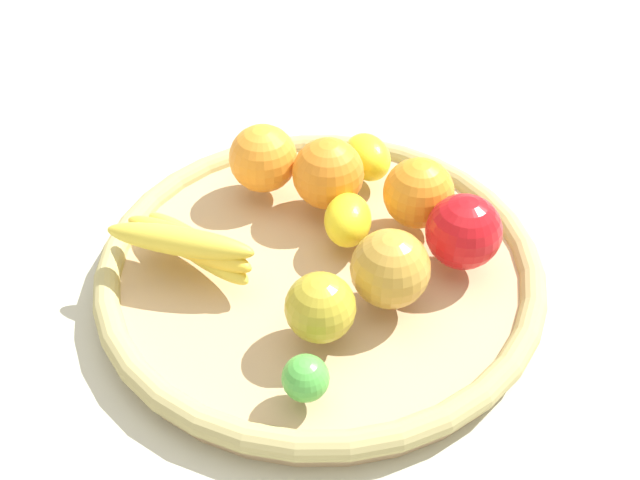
# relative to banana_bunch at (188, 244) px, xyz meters

# --- Properties ---
(ground_plane) EXTENTS (2.40, 2.40, 0.00)m
(ground_plane) POSITION_rel_banana_bunch_xyz_m (-0.13, -0.00, -0.07)
(ground_plane) COLOR #B7B6A2
(ground_plane) RESTS_ON ground
(basket) EXTENTS (0.47, 0.47, 0.04)m
(basket) POSITION_rel_banana_bunch_xyz_m (-0.13, -0.00, -0.05)
(basket) COLOR tan
(basket) RESTS_ON ground_plane
(banana_bunch) EXTENTS (0.15, 0.13, 0.06)m
(banana_bunch) POSITION_rel_banana_bunch_xyz_m (0.00, 0.00, 0.00)
(banana_bunch) COLOR yellow
(banana_bunch) RESTS_ON basket
(lime_0) EXTENTS (0.05, 0.05, 0.04)m
(lime_0) POSITION_rel_banana_bunch_xyz_m (-0.10, 0.17, -0.01)
(lime_0) COLOR green
(lime_0) RESTS_ON basket
(apple_0) EXTENTS (0.11, 0.11, 0.08)m
(apple_0) POSITION_rel_banana_bunch_xyz_m (-0.19, 0.07, 0.01)
(apple_0) COLOR #BC8E34
(apple_0) RESTS_ON basket
(apple_2) EXTENTS (0.07, 0.07, 0.07)m
(apple_2) POSITION_rel_banana_bunch_xyz_m (-0.12, 0.11, 0.00)
(apple_2) COLOR gold
(apple_2) RESTS_ON basket
(lemon_0) EXTENTS (0.07, 0.08, 0.05)m
(lemon_0) POSITION_rel_banana_bunch_xyz_m (-0.20, -0.13, -0.00)
(lemon_0) COLOR yellow
(lemon_0) RESTS_ON basket
(orange_0) EXTENTS (0.09, 0.09, 0.08)m
(orange_0) POSITION_rel_banana_bunch_xyz_m (-0.24, -0.04, 0.01)
(orange_0) COLOR orange
(orange_0) RESTS_ON basket
(orange_1) EXTENTS (0.09, 0.09, 0.08)m
(orange_1) POSITION_rel_banana_bunch_xyz_m (-0.15, -0.09, 0.01)
(orange_1) COLOR orange
(orange_1) RESTS_ON basket
(orange_2) EXTENTS (0.08, 0.08, 0.08)m
(orange_2) POSITION_rel_banana_bunch_xyz_m (-0.08, -0.12, 0.01)
(orange_2) COLOR orange
(orange_2) RESTS_ON basket
(lemon_1) EXTENTS (0.06, 0.08, 0.05)m
(lemon_1) POSITION_rel_banana_bunch_xyz_m (-0.16, -0.02, -0.00)
(lemon_1) COLOR yellow
(lemon_1) RESTS_ON basket
(apple_1) EXTENTS (0.10, 0.10, 0.08)m
(apple_1) POSITION_rel_banana_bunch_xyz_m (-0.28, 0.02, 0.01)
(apple_1) COLOR red
(apple_1) RESTS_ON basket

